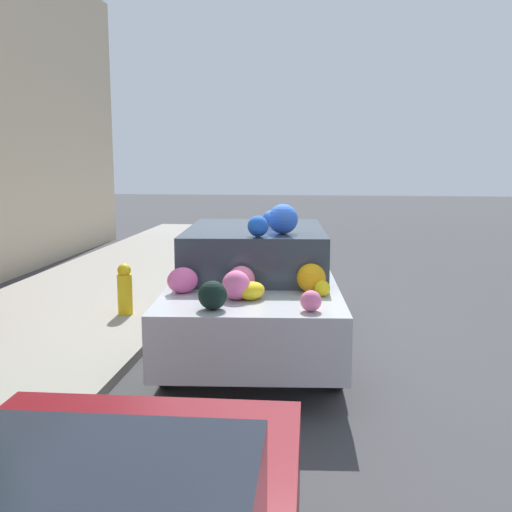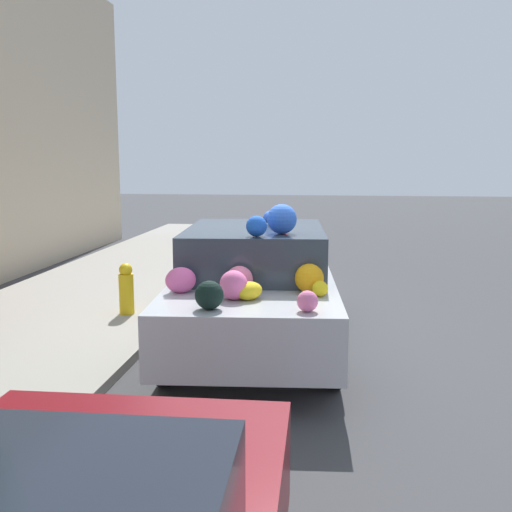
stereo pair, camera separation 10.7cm
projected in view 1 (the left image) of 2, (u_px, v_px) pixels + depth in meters
ground_plane at (246, 343)px, 7.24m from camera, size 60.00×60.00×0.00m
sidewalk_curb at (34, 331)px, 7.53m from camera, size 24.00×3.20×0.11m
fire_hydrant at (125, 289)px, 8.09m from camera, size 0.20×0.20×0.70m
art_car at (256, 283)px, 7.05m from camera, size 4.54×2.08×1.74m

